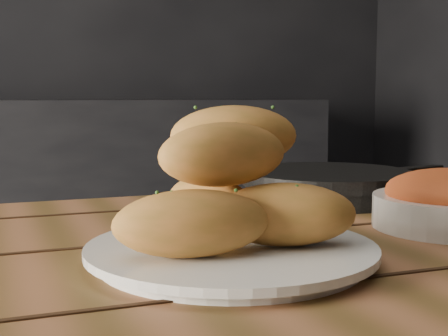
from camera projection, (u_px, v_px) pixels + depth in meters
plate at (231, 253)px, 0.60m from camera, size 0.28×0.28×0.02m
bread_rolls at (229, 187)px, 0.60m from camera, size 0.24×0.20×0.13m
skillet at (328, 184)px, 0.98m from camera, size 0.40×0.27×0.05m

